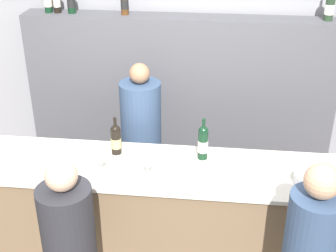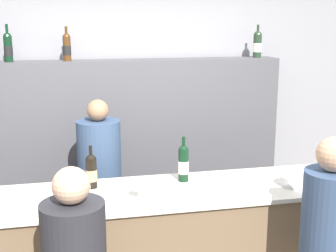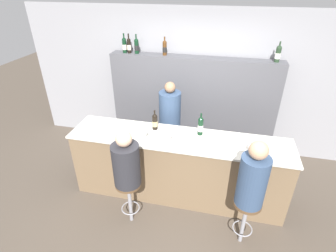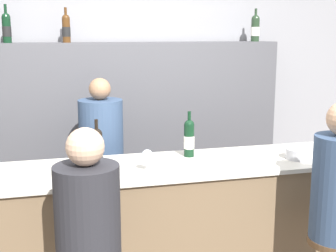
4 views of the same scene
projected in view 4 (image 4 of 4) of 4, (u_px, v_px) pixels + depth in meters
name	position (u px, v px, depth m)	size (l,w,h in m)	color
wall_back	(121.00, 97.00, 4.58)	(6.40, 0.05, 2.60)	gray
bar_counter	(157.00, 235.00, 3.29)	(3.13, 0.67, 1.04)	brown
back_bar_cabinet	(126.00, 140.00, 4.44)	(2.93, 0.28, 1.83)	#4C4C51
wine_bottle_counter_0	(97.00, 145.00, 3.22)	(0.08, 0.08, 0.31)	black
wine_bottle_counter_1	(189.00, 138.00, 3.38)	(0.08, 0.08, 0.33)	black
wine_bottle_backbar_2	(7.00, 28.00, 3.98)	(0.08, 0.08, 0.32)	black
wine_bottle_backbar_3	(66.00, 28.00, 4.11)	(0.07, 0.07, 0.30)	#4C2D14
wine_bottle_backbar_4	(255.00, 28.00, 4.55)	(0.08, 0.08, 0.31)	#233823
wine_glass_0	(94.00, 160.00, 2.94)	(0.07, 0.07, 0.14)	silver
wine_glass_1	(147.00, 156.00, 3.02)	(0.07, 0.07, 0.15)	silver
metal_bowl	(299.00, 154.00, 3.34)	(0.20, 0.20, 0.07)	#B7B7BC
guest_seated_left	(87.00, 211.00, 2.43)	(0.34, 0.34, 0.77)	#28282D
bartender	(102.00, 180.00, 3.88)	(0.36, 0.36, 1.57)	#334766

